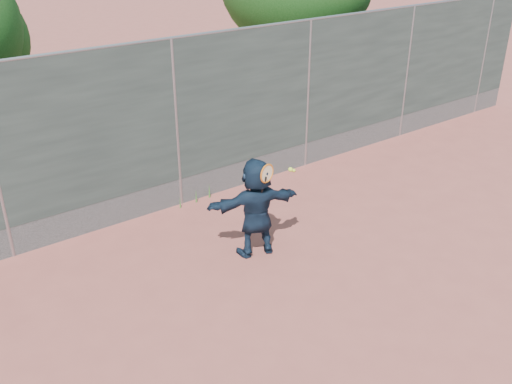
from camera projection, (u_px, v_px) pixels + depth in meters
ground at (306, 295)px, 7.97m from camera, size 80.00×80.00×0.00m
player at (256, 208)px, 8.65m from camera, size 1.54×0.83×1.58m
ball_ground at (294, 170)px, 11.75m from camera, size 0.07×0.07×0.07m
fence at (176, 122)px, 9.80m from camera, size 20.00×0.06×3.03m
swing_action at (269, 174)px, 8.28m from camera, size 0.57×0.19×0.51m
weed_clump at (198, 195)px, 10.51m from camera, size 0.68×0.07×0.30m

